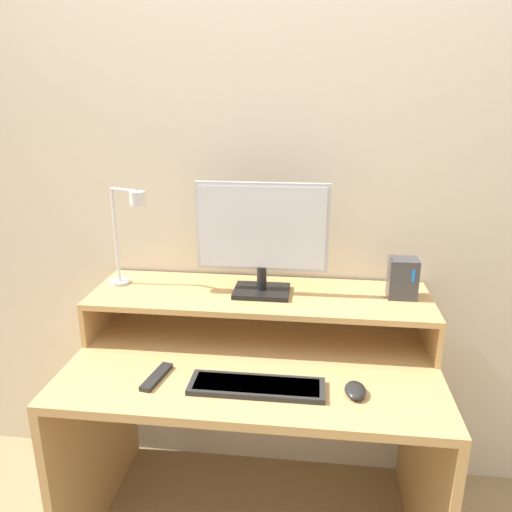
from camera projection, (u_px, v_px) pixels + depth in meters
wall_back at (266, 195)px, 1.99m from camera, size 6.00×0.05×2.50m
desk at (254, 409)px, 1.83m from camera, size 1.27×0.75×0.75m
monitor_shelf at (260, 299)px, 1.89m from camera, size 1.27×0.38×0.17m
monitor at (262, 236)px, 1.81m from camera, size 0.48×0.16×0.42m
desk_lamp at (128, 227)px, 1.88m from camera, size 0.18×0.12×0.39m
router_dock at (402, 278)px, 1.82m from camera, size 0.10×0.09×0.15m
keyboard at (257, 386)px, 1.57m from camera, size 0.43×0.13×0.02m
mouse at (355, 390)px, 1.54m from camera, size 0.07×0.10×0.03m
remote_control at (157, 377)px, 1.62m from camera, size 0.07×0.17×0.02m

